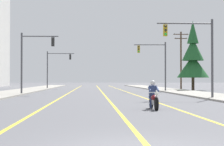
{
  "coord_description": "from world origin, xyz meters",
  "views": [
    {
      "loc": [
        -0.96,
        -8.53,
        1.49
      ],
      "look_at": [
        0.86,
        27.33,
        2.1
      ],
      "focal_mm": 64.24,
      "sensor_mm": 36.0,
      "label": 1
    }
  ],
  "objects_px": {
    "motorcycle_with_rider": "(153,98)",
    "conifer_tree_right_verge_far": "(193,58)",
    "traffic_signal_mid_left": "(55,64)",
    "traffic_signal_near_left": "(32,54)",
    "utility_pole_right_far": "(181,58)",
    "traffic_signal_near_right": "(196,46)",
    "traffic_signal_mid_right": "(156,59)"
  },
  "relations": [
    {
      "from": "utility_pole_right_far",
      "to": "traffic_signal_near_right",
      "type": "bearing_deg",
      "value": -100.59
    },
    {
      "from": "traffic_signal_near_left",
      "to": "traffic_signal_mid_left",
      "type": "height_order",
      "value": "same"
    },
    {
      "from": "motorcycle_with_rider",
      "to": "conifer_tree_right_verge_far",
      "type": "height_order",
      "value": "conifer_tree_right_verge_far"
    },
    {
      "from": "motorcycle_with_rider",
      "to": "traffic_signal_mid_left",
      "type": "xyz_separation_m",
      "value": [
        -9.18,
        46.65,
        3.49
      ]
    },
    {
      "from": "traffic_signal_near_right",
      "to": "motorcycle_with_rider",
      "type": "bearing_deg",
      "value": -115.46
    },
    {
      "from": "traffic_signal_near_right",
      "to": "conifer_tree_right_verge_far",
      "type": "height_order",
      "value": "conifer_tree_right_verge_far"
    },
    {
      "from": "motorcycle_with_rider",
      "to": "utility_pole_right_far",
      "type": "relative_size",
      "value": 0.24
    },
    {
      "from": "traffic_signal_mid_right",
      "to": "traffic_signal_mid_left",
      "type": "height_order",
      "value": "same"
    },
    {
      "from": "utility_pole_right_far",
      "to": "conifer_tree_right_verge_far",
      "type": "relative_size",
      "value": 0.93
    },
    {
      "from": "utility_pole_right_far",
      "to": "traffic_signal_mid_left",
      "type": "bearing_deg",
      "value": 166.8
    },
    {
      "from": "traffic_signal_near_left",
      "to": "utility_pole_right_far",
      "type": "distance_m",
      "value": 29.44
    },
    {
      "from": "traffic_signal_mid_left",
      "to": "conifer_tree_right_verge_far",
      "type": "height_order",
      "value": "conifer_tree_right_verge_far"
    },
    {
      "from": "motorcycle_with_rider",
      "to": "conifer_tree_right_verge_far",
      "type": "bearing_deg",
      "value": 72.53
    },
    {
      "from": "motorcycle_with_rider",
      "to": "utility_pole_right_far",
      "type": "distance_m",
      "value": 43.54
    },
    {
      "from": "traffic_signal_mid_right",
      "to": "utility_pole_right_far",
      "type": "bearing_deg",
      "value": 64.84
    },
    {
      "from": "traffic_signal_near_right",
      "to": "traffic_signal_near_left",
      "type": "relative_size",
      "value": 1.0
    },
    {
      "from": "traffic_signal_mid_right",
      "to": "traffic_signal_mid_left",
      "type": "bearing_deg",
      "value": 129.2
    },
    {
      "from": "utility_pole_right_far",
      "to": "motorcycle_with_rider",
      "type": "bearing_deg",
      "value": -104.53
    },
    {
      "from": "traffic_signal_mid_left",
      "to": "conifer_tree_right_verge_far",
      "type": "relative_size",
      "value": 0.64
    },
    {
      "from": "motorcycle_with_rider",
      "to": "traffic_signal_near_right",
      "type": "distance_m",
      "value": 12.11
    },
    {
      "from": "traffic_signal_near_right",
      "to": "traffic_signal_near_left",
      "type": "height_order",
      "value": "same"
    },
    {
      "from": "motorcycle_with_rider",
      "to": "traffic_signal_near_left",
      "type": "distance_m",
      "value": 22.52
    },
    {
      "from": "traffic_signal_mid_left",
      "to": "utility_pole_right_far",
      "type": "relative_size",
      "value": 0.69
    },
    {
      "from": "traffic_signal_near_right",
      "to": "utility_pole_right_far",
      "type": "bearing_deg",
      "value": 79.41
    },
    {
      "from": "motorcycle_with_rider",
      "to": "traffic_signal_near_left",
      "type": "xyz_separation_m",
      "value": [
        -9.09,
        20.31,
        3.44
      ]
    },
    {
      "from": "traffic_signal_near_right",
      "to": "traffic_signal_mid_left",
      "type": "xyz_separation_m",
      "value": [
        -14.16,
        36.17,
        0.01
      ]
    },
    {
      "from": "traffic_signal_near_left",
      "to": "traffic_signal_mid_left",
      "type": "distance_m",
      "value": 26.33
    },
    {
      "from": "motorcycle_with_rider",
      "to": "traffic_signal_near_right",
      "type": "height_order",
      "value": "traffic_signal_near_right"
    },
    {
      "from": "traffic_signal_near_right",
      "to": "utility_pole_right_far",
      "type": "relative_size",
      "value": 0.69
    },
    {
      "from": "motorcycle_with_rider",
      "to": "traffic_signal_mid_left",
      "type": "distance_m",
      "value": 47.67
    },
    {
      "from": "traffic_signal_near_right",
      "to": "traffic_signal_mid_right",
      "type": "bearing_deg",
      "value": 90.13
    },
    {
      "from": "traffic_signal_mid_left",
      "to": "traffic_signal_near_left",
      "type": "bearing_deg",
      "value": -89.81
    }
  ]
}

